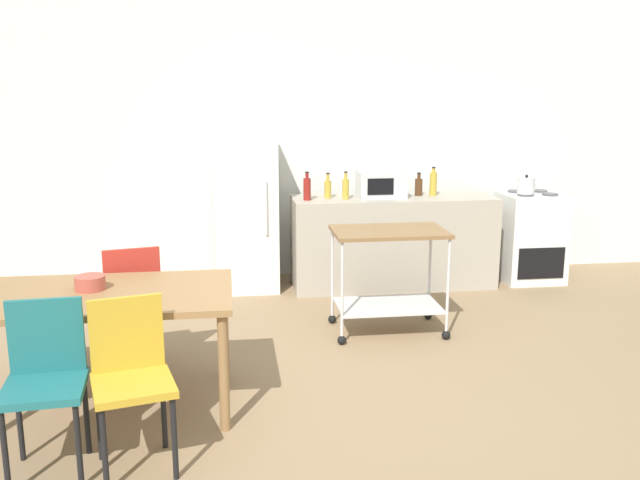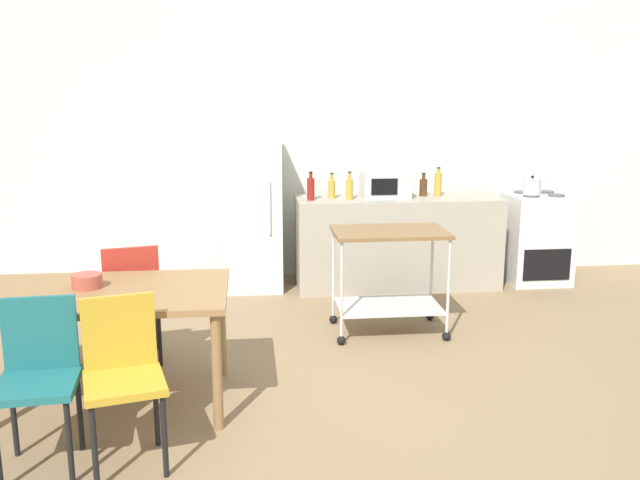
% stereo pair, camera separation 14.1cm
% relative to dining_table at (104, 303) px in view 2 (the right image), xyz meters
% --- Properties ---
extents(ground_plane, '(12.00, 12.00, 0.00)m').
position_rel_dining_table_xyz_m(ground_plane, '(1.46, -0.15, -0.67)').
color(ground_plane, '#8C7051').
extents(back_wall, '(8.40, 0.12, 2.90)m').
position_rel_dining_table_xyz_m(back_wall, '(1.46, 3.05, 0.78)').
color(back_wall, silver).
rests_on(back_wall, ground_plane).
extents(kitchen_counter, '(2.00, 0.64, 0.90)m').
position_rel_dining_table_xyz_m(kitchen_counter, '(2.36, 2.45, -0.22)').
color(kitchen_counter, '#A89E8E').
rests_on(kitchen_counter, ground_plane).
extents(dining_table, '(1.50, 0.90, 0.75)m').
position_rel_dining_table_xyz_m(dining_table, '(0.00, 0.00, 0.00)').
color(dining_table, olive).
rests_on(dining_table, ground_plane).
extents(chair_red, '(0.48, 0.48, 0.89)m').
position_rel_dining_table_xyz_m(chair_red, '(0.05, 0.66, -0.15)').
color(chair_red, '#B72D23').
rests_on(chair_red, ground_plane).
extents(chair_teal, '(0.43, 0.43, 0.89)m').
position_rel_dining_table_xyz_m(chair_teal, '(-0.21, -0.67, -0.15)').
color(chair_teal, '#1E666B').
rests_on(chair_teal, ground_plane).
extents(chair_mustard, '(0.48, 0.48, 0.89)m').
position_rel_dining_table_xyz_m(chair_mustard, '(0.22, -0.69, -0.15)').
color(chair_mustard, gold).
rests_on(chair_mustard, ground_plane).
extents(stove_oven, '(0.60, 0.61, 0.92)m').
position_rel_dining_table_xyz_m(stove_oven, '(3.81, 2.47, -0.22)').
color(stove_oven, white).
rests_on(stove_oven, ground_plane).
extents(refrigerator, '(0.60, 0.63, 1.55)m').
position_rel_dining_table_xyz_m(refrigerator, '(0.91, 2.55, 0.10)').
color(refrigerator, white).
rests_on(refrigerator, ground_plane).
extents(kitchen_cart, '(0.91, 0.57, 0.85)m').
position_rel_dining_table_xyz_m(kitchen_cart, '(2.01, 1.12, -0.10)').
color(kitchen_cart, brown).
rests_on(kitchen_cart, ground_plane).
extents(bottle_olive_oil, '(0.07, 0.07, 0.27)m').
position_rel_dining_table_xyz_m(bottle_olive_oil, '(1.49, 2.37, 0.34)').
color(bottle_olive_oil, maroon).
rests_on(bottle_olive_oil, kitchen_counter).
extents(bottle_sparkling_water, '(0.07, 0.07, 0.25)m').
position_rel_dining_table_xyz_m(bottle_sparkling_water, '(1.71, 2.46, 0.33)').
color(bottle_sparkling_water, gold).
rests_on(bottle_sparkling_water, kitchen_counter).
extents(bottle_wine, '(0.06, 0.06, 0.27)m').
position_rel_dining_table_xyz_m(bottle_wine, '(1.87, 2.38, 0.34)').
color(bottle_wine, gold).
rests_on(bottle_wine, kitchen_counter).
extents(microwave, '(0.46, 0.35, 0.26)m').
position_rel_dining_table_xyz_m(microwave, '(2.23, 2.46, 0.36)').
color(microwave, silver).
rests_on(microwave, kitchen_counter).
extents(bottle_soy_sauce, '(0.08, 0.08, 0.23)m').
position_rel_dining_table_xyz_m(bottle_soy_sauce, '(2.63, 2.51, 0.32)').
color(bottle_soy_sauce, '#4C2D19').
rests_on(bottle_soy_sauce, kitchen_counter).
extents(bottle_hot_sauce, '(0.07, 0.07, 0.29)m').
position_rel_dining_table_xyz_m(bottle_hot_sauce, '(2.77, 2.49, 0.35)').
color(bottle_hot_sauce, gold).
rests_on(bottle_hot_sauce, kitchen_counter).
extents(fruit_bowl, '(0.18, 0.18, 0.09)m').
position_rel_dining_table_xyz_m(fruit_bowl, '(-0.11, 0.07, 0.12)').
color(fruit_bowl, '#B24C3F').
rests_on(fruit_bowl, dining_table).
extents(kettle, '(0.24, 0.17, 0.19)m').
position_rel_dining_table_xyz_m(kettle, '(3.69, 2.37, 0.33)').
color(kettle, silver).
rests_on(kettle, stove_oven).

